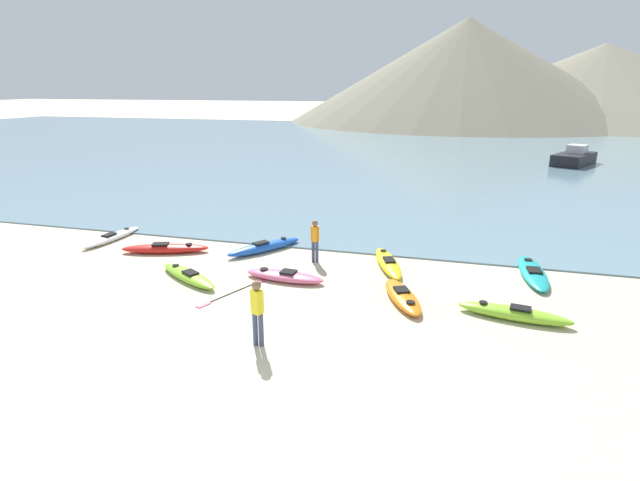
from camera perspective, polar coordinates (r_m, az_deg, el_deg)
The scene contains 18 objects.
ground_plane at distance 10.48m, azimuth -15.44°, elevation -18.73°, with size 400.00×400.00×0.00m, color beige.
bay_water at distance 53.09m, azimuth 10.54°, elevation 10.44°, with size 160.00×70.00×0.06m, color slate.
far_hill_left at distance 103.13m, azimuth 15.21°, elevation 17.02°, with size 49.00×49.00×13.37m, color gray.
far_hill_midleft at distance 94.95m, azimuth 16.25°, elevation 18.15°, with size 60.89×60.89×17.29m, color gray.
far_hill_midright at distance 105.98m, azimuth 29.43°, elevation 15.44°, with size 66.95×66.95×13.30m, color gray.
kayak_on_sand_0 at distance 14.62m, azimuth 21.30°, elevation -7.75°, with size 3.03×1.11×0.38m.
kayak_on_sand_1 at distance 19.80m, azimuth -17.27°, elevation -0.87°, with size 3.32×1.69×0.37m.
kayak_on_sand_2 at distance 14.93m, azimuth 9.41°, elevation -6.31°, with size 1.73×2.73×0.33m.
kayak_on_sand_3 at distance 16.29m, azimuth -4.06°, elevation -4.06°, with size 2.74×0.98×0.34m.
kayak_on_sand_4 at distance 18.03m, azimuth 23.15°, elevation -3.38°, with size 0.98×3.41×0.31m.
kayak_on_sand_5 at distance 17.60m, azimuth 7.78°, elevation -2.52°, with size 1.68×3.24×0.35m.
kayak_on_sand_6 at distance 19.17m, azimuth -6.35°, elevation -0.71°, with size 2.35×3.01×0.40m.
kayak_on_sand_7 at distance 22.15m, azimuth -22.66°, elevation 0.37°, with size 0.84×3.22×0.30m.
kayak_on_sand_8 at distance 16.84m, azimuth -14.81°, elevation -3.91°, with size 2.91×2.10×0.32m.
person_near_foreground at distance 12.09m, azimuth -7.18°, elevation -7.76°, with size 0.34×0.27×1.69m.
person_near_waterline at distance 17.65m, azimuth -0.57°, elevation 0.23°, with size 0.31×0.23×1.55m.
moored_boat_1 at distance 44.97m, azimuth 27.05°, elevation 8.41°, with size 4.05×5.17×1.52m.
loose_paddle at distance 15.57m, azimuth -9.85°, elevation -5.84°, with size 1.22×2.64×0.03m.
Camera 1 is at (4.73, -7.13, 6.05)m, focal length 28.00 mm.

